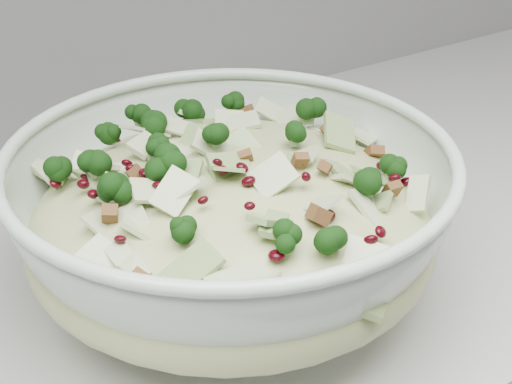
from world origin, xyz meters
The scene contains 2 objects.
mixing_bowl centered at (0.00, 1.60, 0.97)m, with size 0.40×0.40×0.14m.
salad centered at (0.00, 1.60, 1.00)m, with size 0.36×0.36×0.14m.
Camera 1 is at (-0.25, 1.18, 1.28)m, focal length 50.00 mm.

